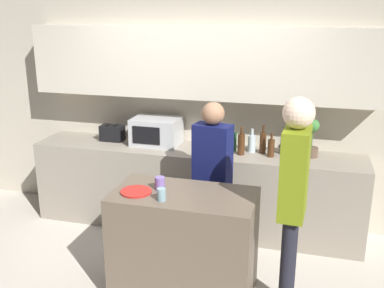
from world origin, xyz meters
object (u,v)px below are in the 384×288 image
(microwave, at_px, (156,131))
(bottle_4, at_px, (263,142))
(bottle_3, at_px, (252,143))
(person_center, at_px, (212,170))
(bottle_2, at_px, (241,144))
(plate_on_island, at_px, (136,191))
(potted_plant, at_px, (312,138))
(bottle_0, at_px, (221,142))
(bottle_5, at_px, (271,148))
(bottle_7, at_px, (293,146))
(bottle_1, at_px, (233,141))
(cup_1, at_px, (161,195))
(cup_0, at_px, (160,183))
(bottle_6, at_px, (284,144))
(toaster, at_px, (112,133))
(person_left, at_px, (293,190))

(microwave, bearing_deg, bottle_4, -0.23)
(bottle_3, bearing_deg, person_center, -110.25)
(bottle_4, bearing_deg, bottle_3, 176.38)
(bottle_2, distance_m, plate_on_island, 1.42)
(potted_plant, height_order, plate_on_island, potted_plant)
(bottle_3, bearing_deg, microwave, -179.86)
(bottle_0, distance_m, plate_on_island, 1.40)
(bottle_5, relative_size, bottle_7, 1.03)
(bottle_7, relative_size, person_center, 0.15)
(bottle_1, bearing_deg, bottle_5, -13.53)
(cup_1, bearing_deg, cup_0, 112.39)
(bottle_4, distance_m, cup_1, 1.59)
(bottle_7, relative_size, cup_0, 2.19)
(bottle_6, bearing_deg, cup_0, -125.78)
(bottle_1, bearing_deg, toaster, 179.69)
(microwave, distance_m, bottle_6, 1.40)
(toaster, relative_size, bottle_3, 1.04)
(bottle_7, xyz_separation_m, cup_0, (-1.01, -1.30, -0.03))
(cup_0, distance_m, cup_1, 0.22)
(bottle_1, distance_m, cup_1, 1.49)
(bottle_6, xyz_separation_m, bottle_7, (0.09, 0.02, -0.02))
(toaster, bearing_deg, bottle_7, 1.00)
(bottle_1, distance_m, person_center, 0.71)
(person_left, bearing_deg, microwave, 52.63)
(plate_on_island, xyz_separation_m, cup_0, (0.17, 0.11, 0.05))
(bottle_0, bearing_deg, bottle_2, -19.40)
(bottle_3, bearing_deg, toaster, -179.96)
(bottle_4, bearing_deg, person_center, -118.28)
(bottle_3, distance_m, cup_1, 1.55)
(bottle_2, height_order, bottle_7, bottle_2)
(bottle_1, relative_size, bottle_3, 1.10)
(bottle_3, height_order, person_center, person_center)
(microwave, distance_m, bottle_4, 1.18)
(potted_plant, relative_size, bottle_2, 1.31)
(plate_on_island, bearing_deg, cup_1, -20.83)
(bottle_3, height_order, plate_on_island, bottle_3)
(bottle_2, bearing_deg, plate_on_island, -117.92)
(bottle_5, bearing_deg, bottle_4, 133.56)
(microwave, distance_m, plate_on_island, 1.41)
(bottle_2, bearing_deg, bottle_0, 160.60)
(bottle_3, distance_m, plate_on_island, 1.57)
(cup_1, bearing_deg, bottle_1, 78.46)
(bottle_4, bearing_deg, bottle_1, -179.76)
(bottle_2, xyz_separation_m, cup_0, (-0.49, -1.14, -0.05))
(potted_plant, distance_m, person_center, 1.14)
(toaster, bearing_deg, bottle_4, -0.21)
(potted_plant, height_order, bottle_2, potted_plant)
(person_left, height_order, person_center, person_left)
(toaster, bearing_deg, bottle_3, 0.04)
(microwave, relative_size, bottle_6, 1.79)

